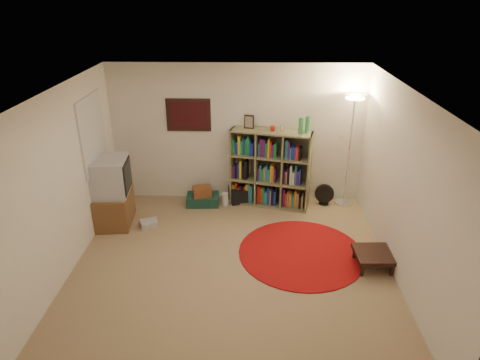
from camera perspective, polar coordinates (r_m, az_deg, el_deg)
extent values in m
cube|color=#937956|center=(6.23, -1.10, -11.65)|extent=(4.50, 4.50, 0.02)
cube|color=white|center=(5.16, -1.33, 11.58)|extent=(4.50, 4.50, 0.02)
cube|color=silver|center=(7.68, -0.40, 6.16)|extent=(4.50, 0.02, 2.50)
cube|color=silver|center=(3.68, -2.95, -16.52)|extent=(4.50, 0.02, 2.50)
cube|color=silver|center=(6.12, -22.86, -0.79)|extent=(0.02, 4.50, 2.50)
cube|color=silver|center=(5.92, 21.21, -1.33)|extent=(0.02, 4.50, 2.50)
cube|color=black|center=(7.62, -6.88, 8.60)|extent=(0.78, 0.04, 0.58)
cube|color=#460E12|center=(7.60, -6.90, 8.56)|extent=(0.66, 0.01, 0.46)
cube|color=white|center=(7.12, -19.07, 5.86)|extent=(0.03, 1.00, 1.20)
cube|color=beige|center=(7.83, 13.32, 5.48)|extent=(0.08, 0.01, 0.12)
cube|color=#6F6D4A|center=(7.90, 3.91, -3.08)|extent=(1.46, 0.73, 0.03)
cube|color=#6F6D4A|center=(7.37, 4.21, 6.46)|extent=(1.46, 0.73, 0.03)
cube|color=#6F6D4A|center=(7.76, -0.92, 2.06)|extent=(0.13, 0.40, 1.41)
cube|color=#6F6D4A|center=(7.52, 9.19, 0.96)|extent=(0.13, 0.40, 1.41)
cube|color=#6F6D4A|center=(7.78, 4.35, 2.05)|extent=(1.37, 0.36, 1.41)
cube|color=#6F6D4A|center=(7.65, 2.34, 1.71)|extent=(0.12, 0.38, 1.35)
cube|color=#6F6D4A|center=(7.57, 5.79, 1.33)|extent=(0.12, 0.38, 1.35)
cube|color=#6F6D4A|center=(7.70, 4.01, -0.08)|extent=(1.40, 0.70, 0.03)
cube|color=#6F6D4A|center=(7.52, 4.11, 3.17)|extent=(1.40, 0.70, 0.03)
cube|color=gold|center=(7.93, -0.72, -1.52)|extent=(0.08, 0.17, 0.30)
cube|color=#A72317|center=(7.90, -0.41, -1.39)|extent=(0.08, 0.17, 0.36)
cube|color=#BF6C17|center=(7.92, -0.10, -1.80)|extent=(0.08, 0.17, 0.24)
cube|color=#4D175F|center=(7.91, 0.20, -1.84)|extent=(0.08, 0.16, 0.24)
cube|color=#BF6C17|center=(7.90, 0.47, -1.93)|extent=(0.07, 0.16, 0.22)
cube|color=#A72317|center=(7.88, 0.73, -1.72)|extent=(0.07, 0.16, 0.30)
cube|color=gold|center=(7.86, 1.01, -1.59)|extent=(0.08, 0.17, 0.35)
cube|color=#237083|center=(7.85, 1.32, -1.59)|extent=(0.08, 0.17, 0.36)
cube|color=#237083|center=(7.84, 1.64, -1.74)|extent=(0.08, 0.17, 0.33)
cube|color=#4D175F|center=(7.75, -0.73, 1.23)|extent=(0.08, 0.17, 0.23)
cube|color=black|center=(7.74, -0.40, 1.27)|extent=(0.08, 0.17, 0.25)
cube|color=navy|center=(7.72, -0.11, 1.39)|extent=(0.07, 0.16, 0.29)
cube|color=gold|center=(7.70, 0.19, 1.51)|extent=(0.08, 0.17, 0.34)
cube|color=black|center=(7.70, 0.51, 1.20)|extent=(0.08, 0.17, 0.26)
cube|color=black|center=(7.68, 0.87, 1.47)|extent=(0.08, 0.17, 0.35)
cube|color=#177737|center=(7.58, -0.75, 4.57)|extent=(0.08, 0.17, 0.28)
cube|color=navy|center=(7.57, -0.38, 4.36)|extent=(0.09, 0.17, 0.23)
cube|color=gold|center=(7.54, -0.01, 4.75)|extent=(0.08, 0.17, 0.35)
cube|color=#177737|center=(7.54, 0.34, 4.41)|extent=(0.08, 0.17, 0.27)
cube|color=navy|center=(7.52, 0.64, 4.58)|extent=(0.06, 0.16, 0.32)
cube|color=#177737|center=(7.52, 0.87, 4.45)|extent=(0.07, 0.16, 0.29)
cube|color=#177737|center=(7.50, 1.18, 4.60)|extent=(0.08, 0.17, 0.34)
cube|color=navy|center=(7.50, 1.48, 4.35)|extent=(0.06, 0.16, 0.28)
cube|color=navy|center=(7.50, 1.76, 4.17)|extent=(0.08, 0.17, 0.24)
cube|color=#A72317|center=(7.81, 2.57, -1.80)|extent=(0.08, 0.17, 0.34)
cube|color=#A72317|center=(7.81, 2.89, -1.93)|extent=(0.08, 0.17, 0.31)
cube|color=#177737|center=(7.80, 3.22, -1.95)|extent=(0.08, 0.17, 0.32)
cube|color=#237083|center=(7.81, 3.55, -2.25)|extent=(0.08, 0.17, 0.24)
cube|color=navy|center=(7.78, 3.89, -2.02)|extent=(0.08, 0.17, 0.32)
cube|color=olive|center=(7.78, 4.17, -2.17)|extent=(0.06, 0.16, 0.29)
cube|color=black|center=(7.77, 4.42, -2.09)|extent=(0.07, 0.16, 0.32)
cube|color=navy|center=(7.77, 4.73, -2.29)|extent=(0.08, 0.17, 0.27)
cube|color=#4D175F|center=(7.65, 2.58, 0.91)|extent=(0.07, 0.16, 0.24)
cube|color=#237083|center=(7.63, 2.84, 1.07)|extent=(0.07, 0.16, 0.29)
cube|color=#177737|center=(7.63, 3.11, 0.80)|extent=(0.07, 0.16, 0.23)
cube|color=olive|center=(7.62, 3.38, 0.91)|extent=(0.07, 0.16, 0.27)
cube|color=#237083|center=(7.61, 3.62, 0.98)|extent=(0.06, 0.16, 0.29)
cube|color=#237083|center=(7.61, 3.92, 0.76)|extent=(0.09, 0.17, 0.24)
cube|color=gold|center=(7.59, 4.24, 0.99)|extent=(0.07, 0.16, 0.32)
cube|color=#BF6C17|center=(7.58, 4.49, 0.94)|extent=(0.07, 0.16, 0.31)
cube|color=#4D175F|center=(7.59, 4.74, 0.72)|extent=(0.07, 0.16, 0.26)
cube|color=#237083|center=(7.48, 2.64, 4.11)|extent=(0.06, 0.16, 0.24)
cube|color=#4D175F|center=(7.45, 2.93, 4.41)|extent=(0.08, 0.17, 0.33)
cube|color=#4D175F|center=(7.45, 3.30, 4.31)|extent=(0.08, 0.17, 0.32)
cube|color=#177737|center=(7.45, 3.64, 4.08)|extent=(0.08, 0.17, 0.26)
cube|color=gold|center=(7.43, 3.93, 4.33)|extent=(0.06, 0.16, 0.34)
cube|color=#A72317|center=(7.43, 4.18, 4.17)|extent=(0.07, 0.16, 0.30)
cube|color=#4D175F|center=(7.43, 4.45, 3.93)|extent=(0.07, 0.16, 0.24)
cube|color=#177737|center=(7.42, 4.79, 3.96)|extent=(0.08, 0.17, 0.26)
cube|color=#4D175F|center=(7.73, 5.94, -2.20)|extent=(0.07, 0.16, 0.34)
cube|color=#A72317|center=(7.75, 6.21, -2.49)|extent=(0.07, 0.16, 0.27)
cube|color=olive|center=(7.73, 6.47, -2.40)|extent=(0.07, 0.16, 0.30)
cube|color=#BF6C17|center=(7.74, 6.76, -2.53)|extent=(0.08, 0.17, 0.27)
cube|color=#237083|center=(7.74, 7.11, -2.69)|extent=(0.08, 0.17, 0.24)
cube|color=#BF6C17|center=(7.71, 7.45, -2.42)|extent=(0.07, 0.16, 0.33)
cube|color=olive|center=(7.72, 7.75, -2.62)|extent=(0.08, 0.17, 0.28)
cube|color=black|center=(7.73, 8.04, -2.85)|extent=(0.07, 0.16, 0.22)
cube|color=olive|center=(7.71, 8.33, -2.76)|extent=(0.07, 0.16, 0.26)
cube|color=#4D175F|center=(7.57, 6.04, 0.49)|extent=(0.07, 0.16, 0.23)
cube|color=olive|center=(7.56, 6.28, 0.48)|extent=(0.06, 0.16, 0.23)
cube|color=black|center=(7.54, 6.56, 0.75)|extent=(0.07, 0.16, 0.32)
cube|color=silver|center=(7.53, 6.87, 0.80)|extent=(0.08, 0.17, 0.35)
cube|color=silver|center=(7.55, 7.17, 0.36)|extent=(0.08, 0.17, 0.23)
cube|color=#237083|center=(7.51, 7.51, 0.78)|extent=(0.07, 0.16, 0.36)
cube|color=#4D175F|center=(7.53, 7.77, 0.40)|extent=(0.07, 0.16, 0.26)
cube|color=navy|center=(7.52, 8.05, 0.51)|extent=(0.07, 0.16, 0.30)
cube|color=#237083|center=(7.37, 6.29, 4.13)|extent=(0.09, 0.17, 0.35)
cube|color=#4D175F|center=(7.37, 6.62, 3.99)|extent=(0.07, 0.16, 0.32)
cube|color=#237083|center=(7.38, 6.84, 3.62)|extent=(0.06, 0.16, 0.22)
cube|color=navy|center=(7.38, 7.08, 3.66)|extent=(0.07, 0.16, 0.24)
cube|color=navy|center=(7.37, 7.33, 3.60)|extent=(0.07, 0.16, 0.23)
cube|color=#A72317|center=(7.37, 7.67, 3.58)|extent=(0.09, 0.17, 0.24)
cube|color=black|center=(7.36, 8.04, 3.53)|extent=(0.08, 0.17, 0.24)
cube|color=black|center=(7.43, 1.22, 7.77)|extent=(0.17, 0.06, 0.24)
cube|color=gray|center=(7.42, 1.19, 7.74)|extent=(0.13, 0.04, 0.19)
cylinder|color=#9B1E0E|center=(7.35, 4.38, 6.89)|extent=(0.10, 0.10, 0.09)
cylinder|color=silver|center=(7.32, 5.63, 6.85)|extent=(0.09, 0.09, 0.11)
cylinder|color=#389151|center=(7.21, 8.13, 7.16)|extent=(0.10, 0.10, 0.28)
cylinder|color=#389151|center=(7.26, 9.00, 7.24)|extent=(0.10, 0.10, 0.28)
cylinder|color=silver|center=(8.13, 13.63, -2.93)|extent=(0.37, 0.37, 0.03)
cylinder|color=silver|center=(7.74, 14.33, 3.42)|extent=(0.03, 0.03, 1.89)
cone|color=silver|center=(7.46, 15.11, 10.45)|extent=(0.45, 0.45, 0.15)
cylinder|color=#FFD88C|center=(7.46, 15.11, 10.49)|extent=(0.36, 0.36, 0.02)
cylinder|color=black|center=(8.03, 11.07, -3.04)|extent=(0.21, 0.21, 0.03)
cylinder|color=black|center=(7.99, 11.12, -2.49)|extent=(0.04, 0.04, 0.14)
cylinder|color=black|center=(7.92, 11.19, -1.77)|extent=(0.35, 0.13, 0.35)
cube|color=brown|center=(7.47, -16.43, -3.58)|extent=(0.62, 0.84, 0.55)
cube|color=#B7B6BB|center=(7.22, -16.97, 0.48)|extent=(0.61, 0.71, 0.61)
cube|color=black|center=(7.16, -14.78, 0.54)|extent=(0.07, 0.57, 0.51)
cube|color=black|center=(7.16, -14.74, 0.55)|extent=(0.06, 0.51, 0.44)
cube|color=#B7B6BB|center=(7.33, -12.02, -5.66)|extent=(0.34, 0.31, 0.09)
cube|color=#153A2F|center=(7.86, -4.98, -2.62)|extent=(0.59, 0.40, 0.19)
cube|color=brown|center=(7.75, -5.07, -1.53)|extent=(0.37, 0.30, 0.18)
cube|color=black|center=(7.93, 0.06, -1.93)|extent=(0.46, 0.42, 0.27)
cylinder|color=silver|center=(7.78, -1.99, -2.61)|extent=(0.14, 0.14, 0.24)
cylinder|color=maroon|center=(6.58, 8.14, -9.56)|extent=(1.88, 1.88, 0.02)
cube|color=black|center=(6.40, 17.41, -9.44)|extent=(0.54, 0.54, 0.06)
cube|color=black|center=(6.24, 15.96, -11.48)|extent=(0.04, 0.04, 0.19)
cube|color=black|center=(6.37, 19.64, -11.23)|extent=(0.04, 0.04, 0.19)
cube|color=black|center=(6.57, 15.00, -9.36)|extent=(0.04, 0.04, 0.19)
cube|color=black|center=(6.69, 18.50, -9.17)|extent=(0.04, 0.04, 0.19)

